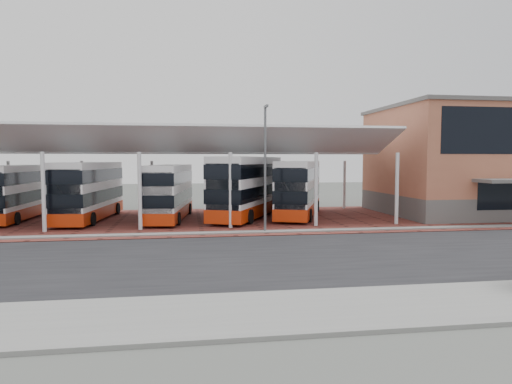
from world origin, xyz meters
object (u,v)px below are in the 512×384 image
bus_2 (89,191)px  bus_5 (299,189)px  terminal (488,160)px  bus_4 (248,187)px  bus_3 (169,192)px  bus_1 (16,193)px

bus_2 → bus_5: 16.56m
terminal → bus_4: (-21.09, 0.05, -2.19)m
bus_3 → bus_5: (10.49, 0.53, 0.14)m
bus_2 → bus_4: (12.26, -0.31, 0.21)m
terminal → bus_5: terminal is taller
bus_1 → bus_4: bus_4 is taller
bus_3 → bus_5: bearing=10.3°
bus_1 → bus_2: 5.72m
bus_4 → bus_5: bus_4 is taller
terminal → bus_1: terminal is taller
terminal → bus_5: 16.96m
bus_2 → bus_4: 12.27m
terminal → bus_4: 21.20m
bus_1 → bus_2: (5.63, -1.04, 0.11)m
bus_5 → terminal: bearing=19.9°
bus_5 → bus_2: bearing=-159.4°
bus_4 → bus_5: size_ratio=1.06×
bus_4 → bus_3: bearing=-152.2°
bus_3 → bus_4: 6.22m
bus_1 → bus_5: (22.18, -1.12, 0.15)m
bus_1 → bus_3: size_ratio=0.98×
terminal → bus_5: (-16.80, 0.28, -2.36)m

